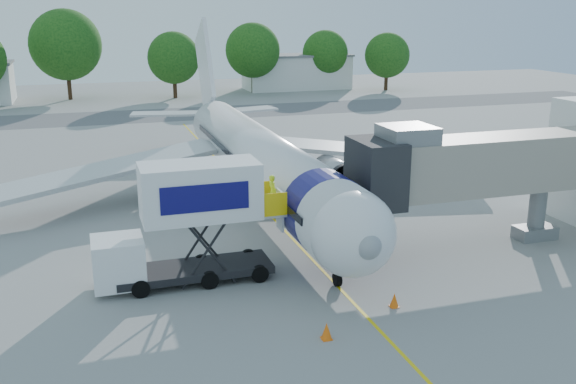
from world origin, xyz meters
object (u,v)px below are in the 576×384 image
object	(u,v)px
aircraft	(257,158)
catering_hiloader	(186,224)
ground_tug	(365,348)
jet_bridge	(468,167)

from	to	relation	value
aircraft	catering_hiloader	distance (m)	12.77
catering_hiloader	ground_tug	size ratio (longest dim) A/B	2.49
aircraft	jet_bridge	xyz separation A→B (m)	(7.99, -11.12, 1.39)
ground_tug	catering_hiloader	bearing A→B (deg)	116.68
aircraft	catering_hiloader	world-z (taller)	aircraft
catering_hiloader	ground_tug	distance (m)	10.41
ground_tug	jet_bridge	bearing A→B (deg)	43.13
jet_bridge	catering_hiloader	xyz separation A→B (m)	(-14.27, -0.00, -1.59)
aircraft	jet_bridge	distance (m)	13.77
aircraft	jet_bridge	bearing A→B (deg)	-54.30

